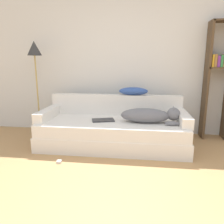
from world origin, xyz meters
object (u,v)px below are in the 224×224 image
floor_lamp (35,60)px  throw_pillow (133,91)px  couch (113,133)px  bookshelf (218,76)px  power_adapter (59,162)px  laptop (103,120)px  dog (150,115)px

floor_lamp → throw_pillow: bearing=0.1°
couch → bookshelf: (1.64, 0.58, 0.85)m
bookshelf → floor_lamp: size_ratio=1.18×
throw_pillow → power_adapter: bearing=-129.5°
laptop → power_adapter: 0.89m
power_adapter → bookshelf: bearing=29.4°
couch → throw_pillow: throw_pillow is taller
dog → floor_lamp: (-1.92, 0.47, 0.78)m
throw_pillow → floor_lamp: size_ratio=0.29×
couch → power_adapter: bearing=-131.5°
laptop → couch: bearing=1.3°
couch → laptop: size_ratio=5.99×
laptop → power_adapter: (-0.47, -0.65, -0.40)m
couch → laptop: bearing=-162.6°
laptop → bookshelf: bookshelf is taller
couch → power_adapter: (-0.61, -0.69, -0.18)m
floor_lamp → couch: bearing=-16.3°
laptop → throw_pillow: size_ratio=0.78×
dog → throw_pillow: (-0.26, 0.47, 0.29)m
laptop → floor_lamp: (-1.23, 0.44, 0.88)m
couch → dog: (0.55, -0.07, 0.31)m
laptop → floor_lamp: floor_lamp is taller
dog → power_adapter: (-1.16, -0.63, -0.50)m
throw_pillow → couch: bearing=-125.9°
dog → floor_lamp: 2.12m
bookshelf → couch: bearing=-160.6°
couch → bookshelf: 1.94m
dog → laptop: dog is taller
couch → throw_pillow: bearing=54.1°
throw_pillow → bookshelf: (1.35, 0.18, 0.25)m
throw_pillow → floor_lamp: floor_lamp is taller
couch → throw_pillow: 0.78m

